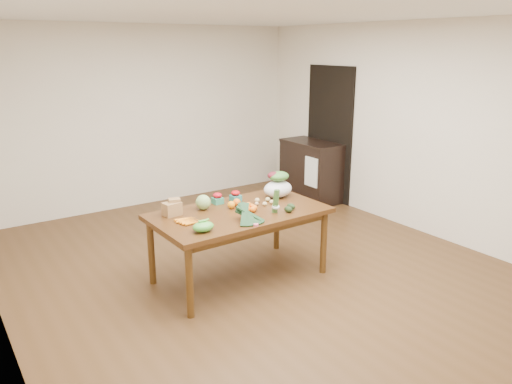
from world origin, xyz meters
TOP-DOWN VIEW (x-y plane):
  - floor at (0.00, 0.00)m, footprint 6.00×6.00m
  - ceiling at (0.00, 0.00)m, footprint 5.00×6.00m
  - room_walls at (0.00, 0.00)m, footprint 5.02×6.02m
  - dining_table at (-0.25, -0.06)m, footprint 1.80×1.02m
  - doorway_dark at (2.48, 1.60)m, footprint 0.02×1.00m
  - cabinet at (2.22, 1.71)m, footprint 0.52×1.02m
  - dish_towel at (1.96, 1.40)m, footprint 0.02×0.28m
  - paper_bag at (-0.88, 0.21)m, footprint 0.23×0.20m
  - cabbage at (-0.53, 0.20)m, footprint 0.16×0.16m
  - strawberry_basket_a at (-0.31, 0.29)m, footprint 0.11×0.11m
  - strawberry_basket_b at (-0.10, 0.25)m, footprint 0.11×0.11m
  - orange_a at (-0.28, 0.06)m, footprint 0.08×0.08m
  - orange_b at (-0.18, 0.10)m, footprint 0.08×0.08m
  - orange_c at (-0.20, -0.03)m, footprint 0.07×0.07m
  - mandarin_cluster at (-0.17, -0.11)m, footprint 0.18×0.18m
  - carrots at (-0.83, -0.06)m, footprint 0.22×0.22m
  - snap_pea_bag at (-0.84, -0.36)m, footprint 0.21×0.15m
  - kale_bunch at (-0.36, -0.41)m, footprint 0.33×0.41m
  - asparagus_bundle at (0.02, -0.31)m, footprint 0.08×0.12m
  - potato_a at (0.00, -0.00)m, footprint 0.05×0.04m
  - potato_b at (0.06, -0.06)m, footprint 0.05×0.05m
  - potato_c at (0.18, 0.05)m, footprint 0.06×0.05m
  - potato_d at (0.07, 0.08)m, footprint 0.06×0.05m
  - potato_e at (0.17, -0.04)m, footprint 0.05×0.04m
  - avocado_a at (0.14, -0.37)m, footprint 0.09×0.11m
  - avocado_b at (0.22, -0.32)m, footprint 0.09×0.11m
  - salad_bag at (0.37, 0.12)m, footprint 0.35×0.26m

SIDE VIEW (x-z plane):
  - floor at x=0.00m, z-range 0.00..0.00m
  - dining_table at x=-0.25m, z-range 0.00..0.75m
  - cabinet at x=2.22m, z-range 0.00..0.94m
  - dish_towel at x=1.96m, z-range 0.33..0.78m
  - carrots at x=-0.83m, z-range 0.75..0.78m
  - potato_a at x=0.00m, z-range 0.75..0.79m
  - potato_e at x=0.17m, z-range 0.75..0.79m
  - potato_b at x=0.06m, z-range 0.75..0.79m
  - potato_c at x=0.18m, z-range 0.75..0.80m
  - potato_d at x=0.07m, z-range 0.75..0.80m
  - avocado_a at x=0.14m, z-range 0.75..0.81m
  - avocado_b at x=0.22m, z-range 0.75..0.82m
  - orange_c at x=-0.20m, z-range 0.75..0.82m
  - orange_a at x=-0.28m, z-range 0.75..0.83m
  - orange_b at x=-0.18m, z-range 0.75..0.83m
  - snap_pea_bag at x=-0.84m, z-range 0.75..0.84m
  - strawberry_basket_a at x=-0.31m, z-range 0.75..0.84m
  - strawberry_basket_b at x=-0.10m, z-range 0.75..0.85m
  - mandarin_cluster at x=-0.17m, z-range 0.75..0.85m
  - cabbage at x=-0.53m, z-range 0.75..0.91m
  - kale_bunch at x=-0.36m, z-range 0.75..0.91m
  - paper_bag at x=-0.88m, z-range 0.75..0.91m
  - asparagus_bundle at x=0.02m, z-range 0.75..1.00m
  - salad_bag at x=0.37m, z-range 0.75..1.01m
  - doorway_dark at x=2.48m, z-range 0.00..2.10m
  - room_walls at x=0.00m, z-range 0.00..2.70m
  - ceiling at x=0.00m, z-range 2.69..2.71m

